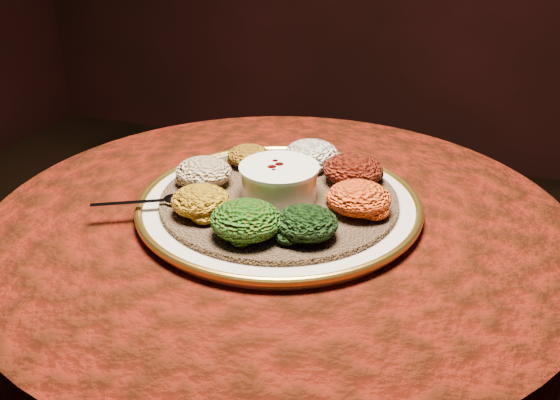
% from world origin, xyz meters
% --- Properties ---
extents(table, '(0.96, 0.96, 0.73)m').
position_xyz_m(table, '(0.00, 0.00, 0.55)').
color(table, black).
rests_on(table, ground).
extents(platter, '(0.59, 0.59, 0.02)m').
position_xyz_m(platter, '(-0.01, 0.02, 0.75)').
color(platter, beige).
rests_on(platter, table).
extents(injera, '(0.45, 0.45, 0.01)m').
position_xyz_m(injera, '(-0.01, 0.02, 0.76)').
color(injera, brown).
rests_on(injera, platter).
extents(stew_bowl, '(0.13, 0.13, 0.05)m').
position_xyz_m(stew_bowl, '(-0.01, 0.02, 0.79)').
color(stew_bowl, silver).
rests_on(stew_bowl, injera).
extents(spoon, '(0.15, 0.09, 0.01)m').
position_xyz_m(spoon, '(-0.16, -0.07, 0.77)').
color(spoon, silver).
rests_on(spoon, injera).
extents(portion_ayib, '(0.10, 0.09, 0.05)m').
position_xyz_m(portion_ayib, '(0.01, 0.15, 0.79)').
color(portion_ayib, white).
rests_on(portion_ayib, injera).
extents(portion_kitfo, '(0.10, 0.10, 0.05)m').
position_xyz_m(portion_kitfo, '(0.09, 0.11, 0.79)').
color(portion_kitfo, black).
rests_on(portion_kitfo, injera).
extents(portion_tikil, '(0.10, 0.10, 0.05)m').
position_xyz_m(portion_tikil, '(0.13, 0.01, 0.79)').
color(portion_tikil, '#BA820F').
rests_on(portion_tikil, injera).
extents(portion_gomen, '(0.09, 0.09, 0.04)m').
position_xyz_m(portion_gomen, '(0.07, -0.09, 0.78)').
color(portion_gomen, black).
rests_on(portion_gomen, injera).
extents(portion_mixveg, '(0.11, 0.10, 0.05)m').
position_xyz_m(portion_mixveg, '(-0.01, -0.12, 0.79)').
color(portion_mixveg, '#9F370A').
rests_on(portion_mixveg, injera).
extents(portion_kik, '(0.09, 0.09, 0.04)m').
position_xyz_m(portion_kik, '(-0.10, -0.08, 0.78)').
color(portion_kik, '#C18911').
rests_on(portion_kik, injera).
extents(portion_timatim, '(0.10, 0.09, 0.05)m').
position_xyz_m(portion_timatim, '(-0.14, 0.02, 0.79)').
color(portion_timatim, maroon).
rests_on(portion_timatim, injera).
extents(portion_shiro, '(0.08, 0.07, 0.04)m').
position_xyz_m(portion_shiro, '(-0.10, 0.11, 0.78)').
color(portion_shiro, '#875510').
rests_on(portion_shiro, injera).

